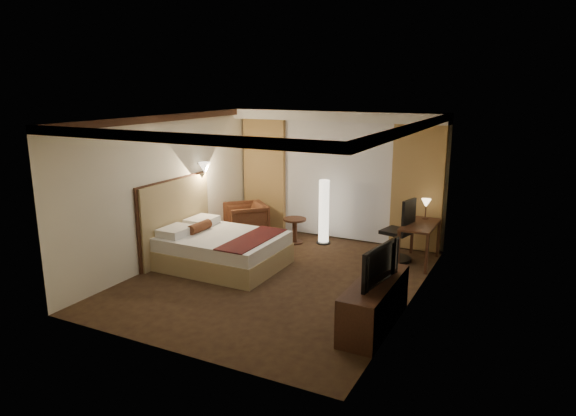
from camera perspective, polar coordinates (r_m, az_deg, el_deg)
The scene contains 21 objects.
floor at distance 8.81m, azimuth -1.19°, elevation -7.84°, with size 4.50×5.50×0.01m, color black.
ceiling at distance 8.22m, azimuth -1.28°, elevation 9.97°, with size 4.50×5.50×0.01m, color white.
back_wall at distance 10.87m, azimuth 5.62°, elevation 3.63°, with size 4.50×0.02×2.70m, color white.
left_wall at distance 9.65m, azimuth -13.11°, elevation 2.08°, with size 0.02×5.50×2.70m, color white.
right_wall at distance 7.64m, azimuth 13.83°, elevation -0.97°, with size 0.02×5.50×2.70m, color white.
crown_molding at distance 8.22m, azimuth -1.28°, elevation 9.55°, with size 4.50×5.50×0.12m, color black, non-canonical shape.
soffit at distance 10.49m, azimuth 5.28°, elevation 10.16°, with size 4.50×0.50×0.20m, color white.
curtain_sheer at distance 10.81m, azimuth 5.46°, elevation 3.05°, with size 2.48×0.04×2.45m, color silver.
curtain_left_drape at distance 11.48m, azimuth -2.59°, elevation 3.71°, with size 1.00×0.14×2.45m, color #9E8048.
curtain_right_drape at distance 10.27m, azimuth 14.19°, elevation 2.13°, with size 1.00×0.14×2.45m, color #9E8048.
wall_sconce at distance 10.21m, azimuth -9.24°, elevation 4.42°, with size 0.24×0.24×0.24m, color white, non-canonical shape.
bed at distance 9.36m, azimuth -7.20°, elevation -4.68°, with size 2.06×1.61×0.60m, color white, non-canonical shape.
headboard at distance 9.83m, azimuth -12.31°, elevation -1.26°, with size 0.12×1.91×1.50m, color tan, non-canonical shape.
armchair at distance 10.95m, azimuth -4.72°, elevation -1.25°, with size 0.82×0.77×0.84m, color #4E2217.
side_table at distance 10.64m, azimuth 0.75°, elevation -2.53°, with size 0.48×0.48×0.53m, color black, non-canonical shape.
floor_lamp at distance 10.52m, azimuth 4.01°, elevation -0.43°, with size 0.28×0.28×1.35m, color white, non-canonical shape.
desk at distance 9.73m, azimuth 14.35°, elevation -3.83°, with size 0.55×1.11×0.75m, color black, non-canonical shape.
desk_lamp at distance 9.97m, azimuth 15.05°, elevation -0.21°, with size 0.18×0.18×0.34m, color #FFD899, non-canonical shape.
office_chair at distance 9.71m, azimuth 12.00°, elevation -2.33°, with size 0.58×0.58×1.21m, color black, non-canonical shape.
dresser at distance 7.16m, azimuth 9.58°, elevation -10.45°, with size 0.50×1.67×0.65m, color black, non-canonical shape.
television at distance 6.95m, azimuth 9.54°, elevation -5.79°, with size 1.00×0.58×0.13m, color black.
Camera 1 is at (3.87, -7.23, 3.23)m, focal length 32.00 mm.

